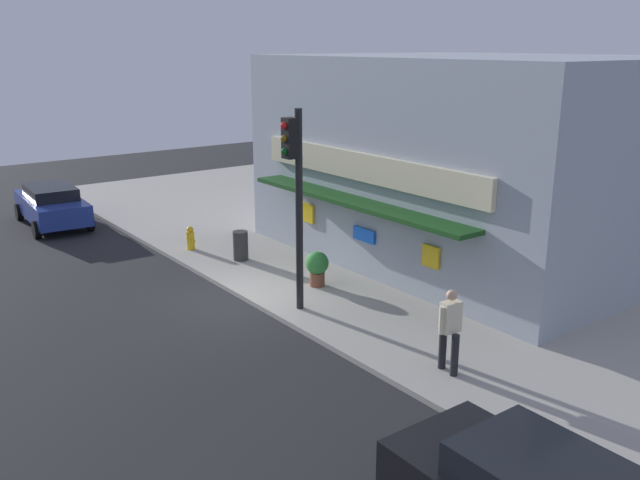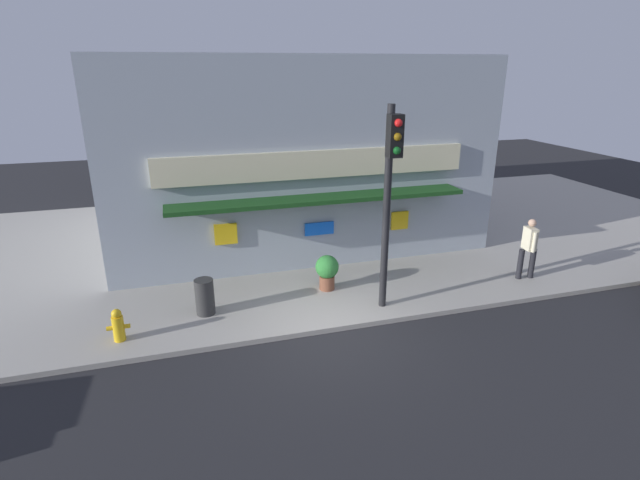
{
  "view_description": "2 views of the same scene",
  "coord_description": "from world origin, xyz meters",
  "px_view_note": "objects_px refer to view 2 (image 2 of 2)",
  "views": [
    {
      "loc": [
        14.66,
        -8.44,
        6.56
      ],
      "look_at": [
        0.66,
        2.09,
        1.45
      ],
      "focal_mm": 37.97,
      "sensor_mm": 36.0,
      "label": 1
    },
    {
      "loc": [
        -3.11,
        -9.62,
        5.92
      ],
      "look_at": [
        0.25,
        1.63,
        1.73
      ],
      "focal_mm": 27.62,
      "sensor_mm": 36.0,
      "label": 2
    }
  ],
  "objects_px": {
    "trash_can": "(205,297)",
    "potted_plant_by_doorway": "(327,270)",
    "traffic_light": "(390,184)",
    "fire_hydrant": "(118,325)",
    "pedestrian": "(529,246)"
  },
  "relations": [
    {
      "from": "traffic_light",
      "to": "fire_hydrant",
      "type": "distance_m",
      "value": 6.89
    },
    {
      "from": "traffic_light",
      "to": "potted_plant_by_doorway",
      "type": "relative_size",
      "value": 5.12
    },
    {
      "from": "traffic_light",
      "to": "potted_plant_by_doorway",
      "type": "bearing_deg",
      "value": 126.35
    },
    {
      "from": "trash_can",
      "to": "potted_plant_by_doorway",
      "type": "relative_size",
      "value": 0.93
    },
    {
      "from": "fire_hydrant",
      "to": "traffic_light",
      "type": "bearing_deg",
      "value": -1.99
    },
    {
      "from": "fire_hydrant",
      "to": "potted_plant_by_doorway",
      "type": "height_order",
      "value": "potted_plant_by_doorway"
    },
    {
      "from": "traffic_light",
      "to": "pedestrian",
      "type": "distance_m",
      "value": 5.15
    },
    {
      "from": "trash_can",
      "to": "potted_plant_by_doorway",
      "type": "xyz_separation_m",
      "value": [
        3.29,
        0.49,
        0.11
      ]
    },
    {
      "from": "traffic_light",
      "to": "potted_plant_by_doorway",
      "type": "xyz_separation_m",
      "value": [
        -1.06,
        1.44,
        -2.64
      ]
    },
    {
      "from": "trash_can",
      "to": "pedestrian",
      "type": "distance_m",
      "value": 8.99
    },
    {
      "from": "fire_hydrant",
      "to": "trash_can",
      "type": "bearing_deg",
      "value": 20.72
    },
    {
      "from": "trash_can",
      "to": "traffic_light",
      "type": "bearing_deg",
      "value": -12.33
    },
    {
      "from": "fire_hydrant",
      "to": "potted_plant_by_doorway",
      "type": "relative_size",
      "value": 0.79
    },
    {
      "from": "fire_hydrant",
      "to": "potted_plant_by_doorway",
      "type": "xyz_separation_m",
      "value": [
        5.22,
        1.22,
        0.19
      ]
    },
    {
      "from": "traffic_light",
      "to": "potted_plant_by_doorway",
      "type": "distance_m",
      "value": 3.19
    }
  ]
}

